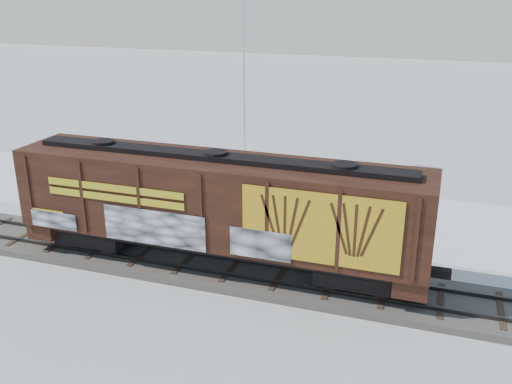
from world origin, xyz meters
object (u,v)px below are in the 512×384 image
(hopper_railcar, at_px, (217,204))
(car_white, at_px, (321,199))
(car_silver, at_px, (220,192))
(car_dark, at_px, (370,216))
(flagpole, at_px, (246,102))

(hopper_railcar, distance_m, car_white, 8.16)
(hopper_railcar, bearing_deg, car_silver, 111.46)
(car_silver, height_order, car_dark, car_silver)
(car_white, relative_size, car_dark, 1.04)
(hopper_railcar, height_order, car_white, hopper_railcar)
(car_silver, bearing_deg, flagpole, 26.55)
(car_silver, xyz_separation_m, car_white, (5.14, 0.88, -0.06))
(hopper_railcar, distance_m, flagpole, 13.66)
(car_silver, distance_m, car_dark, 7.76)
(car_silver, relative_size, car_dark, 1.09)
(flagpole, xyz_separation_m, car_silver, (0.93, -6.56, -3.46))
(car_dark, bearing_deg, flagpole, 33.41)
(car_white, xyz_separation_m, car_dark, (2.61, -1.22, -0.12))
(flagpole, height_order, car_silver, flagpole)
(flagpole, relative_size, car_dark, 2.64)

